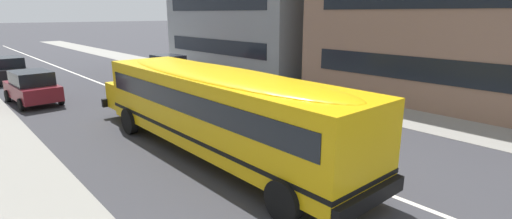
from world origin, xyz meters
TOP-DOWN VIEW (x-y plane):
  - ground_plane at (0.00, 0.00)m, footprint 400.00×400.00m
  - sidewalk_far at (0.00, 7.07)m, footprint 120.00×3.00m
  - lane_centreline at (0.00, 0.00)m, footprint 110.00×0.16m
  - school_bus at (-1.93, -1.63)m, footprint 12.43×2.97m
  - parked_car_red_by_hydrant at (-15.41, 4.12)m, footprint 3.98×2.04m
  - parked_car_black_past_driveway at (-21.40, -4.25)m, footprint 3.91×1.90m
  - parked_car_maroon_end_of_row at (-13.56, -4.44)m, footprint 3.99×2.06m

SIDE VIEW (x-z plane):
  - ground_plane at x=0.00m, z-range 0.00..0.00m
  - lane_centreline at x=0.00m, z-range 0.00..0.01m
  - sidewalk_far at x=0.00m, z-range 0.00..0.01m
  - parked_car_red_by_hydrant at x=-15.41m, z-range 0.02..1.66m
  - parked_car_black_past_driveway at x=-21.40m, z-range 0.02..1.66m
  - parked_car_maroon_end_of_row at x=-13.56m, z-range 0.02..1.66m
  - school_bus at x=-1.93m, z-range 0.26..3.04m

